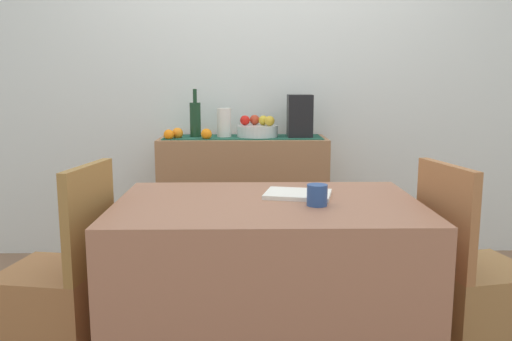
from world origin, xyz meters
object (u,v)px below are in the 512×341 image
Objects in this scene: sideboard_console at (243,201)px; chair_by_corner at (473,307)px; chair_near_window at (59,310)px; wine_bottle at (195,119)px; coffee_cup at (317,195)px; coffee_maker at (300,116)px; dining_table at (267,285)px; open_book at (298,194)px; fruit_bowl at (257,131)px; ceramic_vase at (224,123)px.

chair_by_corner is (1.01, -1.33, -0.17)m from sideboard_console.
sideboard_console is 1.55m from chair_near_window.
wine_bottle is 1.59m from chair_near_window.
sideboard_console is 1.48m from coffee_cup.
coffee_maker reaches higher than dining_table.
chair_by_corner is at bearing -52.77° from sideboard_console.
open_book is 0.91m from chair_by_corner.
chair_near_window is (-0.88, -1.33, -0.64)m from fruit_bowl.
ceramic_vase is 1.88m from chair_by_corner.
open_book is at bearing 172.66° from chair_by_corner.
open_book is (-0.13, -1.23, -0.26)m from coffee_maker.
chair_by_corner is at bearing -49.51° from ceramic_vase.
fruit_bowl is 1.43m from coffee_cup.
coffee_cup is at bearing -81.41° from fruit_bowl.
wine_bottle reaches higher than coffee_cup.
dining_table is at bearing -132.26° from open_book.
chair_near_window is 1.80m from chair_by_corner.
ceramic_vase reaches higher than coffee_cup.
sideboard_console is 1.23× the size of chair_by_corner.
ceramic_vase reaches higher than chair_near_window.
wine_bottle is 1.52m from dining_table.
wine_bottle is 2.01m from chair_by_corner.
fruit_bowl is 0.30m from coffee_maker.
chair_near_window is (-1.16, -1.33, -0.74)m from coffee_maker.
chair_near_window is at bearing -109.58° from wine_bottle.
dining_table is (0.43, -1.33, -0.62)m from wine_bottle.
wine_bottle is 0.25× the size of dining_table.
wine_bottle is at bearing 180.00° from fruit_bowl.
wine_bottle is at bearing 134.89° from chair_by_corner.
fruit_bowl is 1.43m from dining_table.
coffee_maker is 0.50m from ceramic_vase.
chair_by_corner is (0.92, -1.33, -0.64)m from fruit_bowl.
fruit_bowl is at bearing 109.82° from open_book.
open_book is 0.31× the size of chair_by_corner.
sideboard_console is 1.30m from open_book.
sideboard_console is 1.33m from dining_table.
sideboard_console is 0.49m from fruit_bowl.
fruit_bowl is at bearing 98.59° from coffee_cup.
ceramic_vase is at bearing 180.00° from sideboard_console.
coffee_maker is 3.26× the size of coffee_cup.
fruit_bowl is at bearing 124.55° from chair_by_corner.
dining_table is (0.24, -1.33, -0.59)m from ceramic_vase.
open_book is at bearing 5.40° from chair_near_window.
fruit_bowl is at bearing 0.00° from wine_bottle.
fruit_bowl is 0.96× the size of open_book.
coffee_maker is at bearing 115.57° from chair_by_corner.
sideboard_console is at bearing 0.00° from wine_bottle.
ceramic_vase is (-0.50, 0.00, -0.04)m from coffee_maker.
chair_near_window is at bearing -116.48° from ceramic_vase.
ceramic_vase is at bearing 63.52° from chair_near_window.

